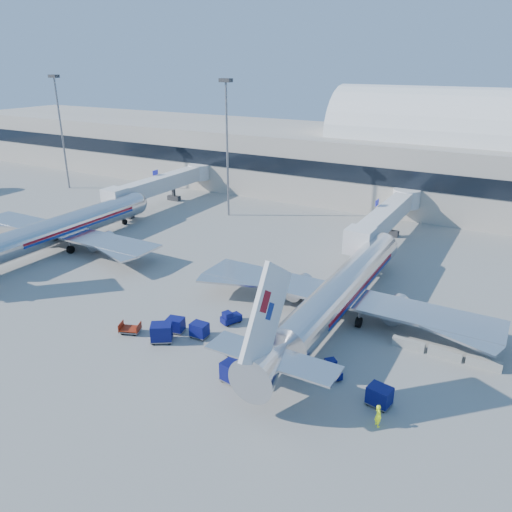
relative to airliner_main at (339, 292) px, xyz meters
The scene contains 21 objects.
ground 11.35m from the airliner_main, 155.75° to the right, with size 260.00×260.00×0.00m, color gray.
terminal 56.80m from the airliner_main, 114.64° to the left, with size 170.00×28.15×21.00m.
airliner_main is the anchor object (origin of this frame).
airliner_mid 42.00m from the airliner_main, behind, with size 32.00×37.26×12.07m.
jetbridge_near 26.43m from the airliner_main, 95.22° to the left, with size 4.40×27.50×6.25m.
jetbridge_mid 51.62m from the airliner_main, 149.36° to the left, with size 4.40×27.50×6.25m.
mast_far_west 75.44m from the airliner_main, 159.99° to the left, with size 2.00×1.20×22.60m.
mast_west 41.12m from the airliner_main, 139.64° to the left, with size 2.00×1.20×22.60m.
barrier_near 8.74m from the airliner_main, 17.39° to the right, with size 3.00×0.55×0.90m, color #9E9E96.
barrier_mid 11.84m from the airliner_main, 12.50° to the right, with size 3.00×0.55×0.90m, color #9E9E96.
barrier_far 15.02m from the airliner_main, ahead, with size 3.00×0.55×0.90m, color #9E9E96.
tug_lead 12.92m from the airliner_main, 116.10° to the right, with size 2.39×1.96×1.40m.
tug_right 10.96m from the airliner_main, 71.84° to the right, with size 2.21×2.20×1.36m.
tug_left 11.64m from the airliner_main, 143.66° to the right, with size 1.82×2.35×1.37m.
cart_train_a 14.96m from the airliner_main, 134.26° to the right, with size 1.75×1.35×1.51m.
cart_train_b 17.14m from the airliner_main, 139.83° to the right, with size 1.97×1.67×1.52m.
cart_train_c 18.56m from the airliner_main, 134.99° to the right, with size 2.64×2.50×1.85m.
cart_solo_near 15.68m from the airliner_main, 102.93° to the right, with size 2.36×1.94×1.88m.
cart_solo_far 14.67m from the airliner_main, 56.40° to the right, with size 2.11×1.75×1.67m.
cart_open_red 21.62m from the airliner_main, 141.48° to the right, with size 2.34×2.00×0.53m.
ramp_worker 16.98m from the airliner_main, 59.19° to the right, with size 0.67×0.44×1.84m, color #CEFB1A.
Camera 1 is at (25.56, -40.46, 25.51)m, focal length 35.00 mm.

